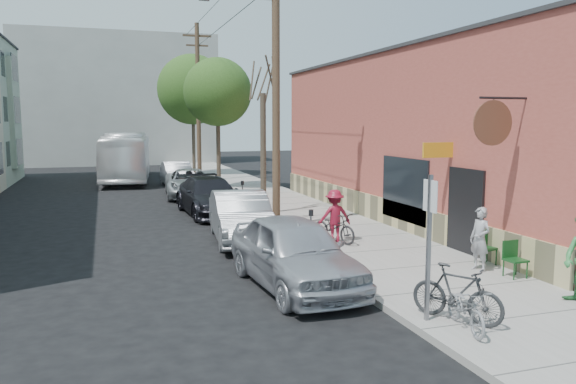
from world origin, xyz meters
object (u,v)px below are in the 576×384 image
object	(u,v)px
parking_meter_near	(311,224)
tree_leafy_mid	(218,92)
bus	(127,157)
parked_bike_a	(457,293)
utility_pole_near	(274,80)
sign_post	(429,234)
parked_bike_b	(466,308)
parking_meter_far	(242,190)
patio_chair_a	(486,248)
car_0	(294,252)
tree_leafy_far	(193,90)
cyclist	(334,216)
tree_bare	(263,154)
car_4	(177,174)
car_3	(190,183)
car_2	(210,196)
patio_chair_b	(516,260)
patron_grey	(480,239)
car_1	(241,217)

from	to	relation	value
parking_meter_near	tree_leafy_mid	size ratio (longest dim) A/B	0.17
bus	parked_bike_a	bearing A→B (deg)	-75.62
parking_meter_near	utility_pole_near	world-z (taller)	utility_pole_near
sign_post	parked_bike_b	distance (m)	1.49
utility_pole_near	parking_meter_far	bearing A→B (deg)	91.83
patio_chair_a	car_0	distance (m)	5.39
car_0	parked_bike_a	bearing A→B (deg)	-63.80
tree_leafy_far	cyclist	bearing A→B (deg)	-88.58
tree_leafy_far	parked_bike_a	world-z (taller)	tree_leafy_far
cyclist	tree_bare	bearing A→B (deg)	-82.06
utility_pole_near	sign_post	bearing A→B (deg)	-90.23
tree_bare	cyclist	size ratio (longest dim) A/B	2.96
parked_bike_b	car_4	bearing A→B (deg)	105.53
car_0	bus	xyz separation A→B (m)	(-2.78, 26.93, 0.76)
tree_leafy_far	car_0	xyz separation A→B (m)	(-2.00, -28.69, -5.39)
parking_meter_near	parked_bike_a	distance (m)	6.34
parking_meter_near	car_0	bearing A→B (deg)	-117.75
utility_pole_near	tree_leafy_far	xyz separation A→B (m)	(0.41, 21.80, 0.84)
tree_leafy_mid	car_3	world-z (taller)	tree_leafy_mid
car_0	car_2	xyz separation A→B (m)	(-0.00, 11.18, -0.06)
parked_bike_a	car_0	bearing A→B (deg)	88.05
sign_post	patio_chair_a	distance (m)	5.18
patio_chair_b	car_0	xyz separation A→B (m)	(-5.23, 1.39, 0.26)
patron_grey	parking_meter_far	bearing A→B (deg)	-172.79
sign_post	patio_chair_a	world-z (taller)	sign_post
utility_pole_near	patio_chair_b	bearing A→B (deg)	-66.28
parking_meter_far	tree_bare	distance (m)	2.23
parked_bike_a	sign_post	bearing A→B (deg)	123.48
patio_chair_b	car_3	xyz separation A→B (m)	(-5.23, 18.45, 0.15)
car_0	parking_meter_near	bearing A→B (deg)	58.41
parking_meter_far	patio_chair_a	xyz separation A→B (m)	(3.93, -11.35, -0.39)
parking_meter_near	patron_grey	bearing A→B (deg)	-44.84
parking_meter_far	car_1	world-z (taller)	car_1
car_3	car_4	size ratio (longest dim) A/B	1.16
sign_post	car_4	bearing A→B (deg)	93.44
tree_bare	car_2	size ratio (longest dim) A/B	0.91
patio_chair_a	car_2	xyz separation A→B (m)	(-5.38, 11.25, 0.20)
tree_bare	cyclist	xyz separation A→B (m)	(0.62, -6.10, -1.64)
car_1	bus	xyz separation A→B (m)	(-2.78, 21.45, 0.80)
parking_meter_far	car_3	xyz separation A→B (m)	(-1.45, 5.77, -0.25)
patio_chair_a	car_3	bearing A→B (deg)	93.64
patio_chair_a	cyclist	size ratio (longest dim) A/B	0.53
car_4	sign_post	bearing A→B (deg)	-87.72
parking_meter_near	car_0	xyz separation A→B (m)	(-1.45, -2.76, -0.13)
parking_meter_far	tree_leafy_mid	size ratio (longest dim) A/B	0.17
parked_bike_a	tree_leafy_mid	bearing A→B (deg)	58.15
utility_pole_near	cyclist	size ratio (longest dim) A/B	6.00
tree_leafy_mid	patron_grey	bearing A→B (deg)	-82.03
cyclist	patron_grey	bearing A→B (deg)	118.77
tree_leafy_far	patron_grey	distance (m)	29.86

